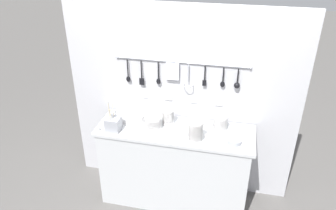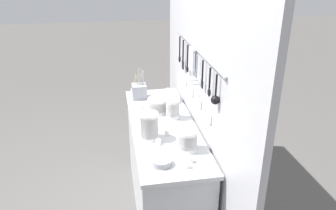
# 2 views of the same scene
# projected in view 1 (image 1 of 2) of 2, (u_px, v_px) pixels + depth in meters

# --- Properties ---
(ground_plane) EXTENTS (20.00, 20.00, 0.00)m
(ground_plane) POSITION_uv_depth(u_px,v_px,m) (174.00, 197.00, 3.51)
(ground_plane) COLOR #514F4C
(counter) EXTENTS (1.49, 0.50, 0.86)m
(counter) POSITION_uv_depth(u_px,v_px,m) (175.00, 165.00, 3.30)
(counter) COLOR #B7BABC
(counter) RESTS_ON ground
(back_wall) EXTENTS (2.29, 0.11, 1.98)m
(back_wall) POSITION_uv_depth(u_px,v_px,m) (181.00, 103.00, 3.28)
(back_wall) COLOR #B2B2B7
(back_wall) RESTS_ON ground
(bowl_stack_back_corner) EXTENTS (0.16, 0.16, 0.13)m
(bowl_stack_back_corner) POSITION_uv_depth(u_px,v_px,m) (153.00, 122.00, 3.10)
(bowl_stack_back_corner) COLOR white
(bowl_stack_back_corner) RESTS_ON counter
(bowl_stack_short_front) EXTENTS (0.13, 0.13, 0.15)m
(bowl_stack_short_front) POSITION_uv_depth(u_px,v_px,m) (220.00, 122.00, 3.07)
(bowl_stack_short_front) COLOR white
(bowl_stack_short_front) RESTS_ON counter
(bowl_stack_tall_left) EXTENTS (0.11, 0.11, 0.16)m
(bowl_stack_tall_left) POSITION_uv_depth(u_px,v_px,m) (168.00, 116.00, 3.16)
(bowl_stack_tall_left) COLOR white
(bowl_stack_tall_left) RESTS_ON counter
(bowl_stack_wide_centre) EXTENTS (0.13, 0.13, 0.20)m
(bowl_stack_wide_centre) POSITION_uv_depth(u_px,v_px,m) (196.00, 131.00, 2.90)
(bowl_stack_wide_centre) COLOR white
(bowl_stack_wide_centre) RESTS_ON counter
(plate_stack) EXTENTS (0.25, 0.25, 0.07)m
(plate_stack) POSITION_uv_depth(u_px,v_px,m) (133.00, 116.00, 3.25)
(plate_stack) COLOR white
(plate_stack) RESTS_ON counter
(steel_mixing_bowl) EXTENTS (0.13, 0.13, 0.04)m
(steel_mixing_bowl) POSITION_uv_depth(u_px,v_px,m) (235.00, 141.00, 2.90)
(steel_mixing_bowl) COLOR #93969E
(steel_mixing_bowl) RESTS_ON counter
(cutlery_caddy) EXTENTS (0.13, 0.13, 0.28)m
(cutlery_caddy) POSITION_uv_depth(u_px,v_px,m) (113.00, 124.00, 3.06)
(cutlery_caddy) COLOR #93969E
(cutlery_caddy) RESTS_ON counter
(cup_back_left) EXTENTS (0.04, 0.04, 0.04)m
(cup_back_left) POSITION_uv_depth(u_px,v_px,m) (202.00, 124.00, 3.15)
(cup_back_left) COLOR white
(cup_back_left) RESTS_ON counter
(cup_front_right) EXTENTS (0.04, 0.04, 0.04)m
(cup_front_right) POSITION_uv_depth(u_px,v_px,m) (116.00, 112.00, 3.35)
(cup_front_right) COLOR white
(cup_front_right) RESTS_ON counter
(cup_edge_far) EXTENTS (0.04, 0.04, 0.04)m
(cup_edge_far) POSITION_uv_depth(u_px,v_px,m) (98.00, 129.00, 3.07)
(cup_edge_far) COLOR white
(cup_edge_far) RESTS_ON counter
(cup_mid_row) EXTENTS (0.04, 0.04, 0.04)m
(cup_mid_row) POSITION_uv_depth(u_px,v_px,m) (137.00, 132.00, 3.03)
(cup_mid_row) COLOR white
(cup_mid_row) RESTS_ON counter
(cup_beside_plates) EXTENTS (0.04, 0.04, 0.04)m
(cup_beside_plates) POSITION_uv_depth(u_px,v_px,m) (183.00, 139.00, 2.93)
(cup_beside_plates) COLOR white
(cup_beside_plates) RESTS_ON counter
(cup_back_right) EXTENTS (0.04, 0.04, 0.04)m
(cup_back_right) POSITION_uv_depth(u_px,v_px,m) (207.00, 137.00, 2.96)
(cup_back_right) COLOR white
(cup_back_right) RESTS_ON counter
(cup_front_left) EXTENTS (0.04, 0.04, 0.04)m
(cup_front_left) POSITION_uv_depth(u_px,v_px,m) (242.00, 133.00, 3.01)
(cup_front_left) COLOR white
(cup_front_left) RESTS_ON counter
(cup_edge_near) EXTENTS (0.04, 0.04, 0.04)m
(cup_edge_near) POSITION_uv_depth(u_px,v_px,m) (236.00, 130.00, 3.05)
(cup_edge_near) COLOR white
(cup_edge_near) RESTS_ON counter
(cup_by_caddy) EXTENTS (0.04, 0.04, 0.04)m
(cup_by_caddy) POSITION_uv_depth(u_px,v_px,m) (195.00, 130.00, 3.05)
(cup_by_caddy) COLOR white
(cup_by_caddy) RESTS_ON counter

